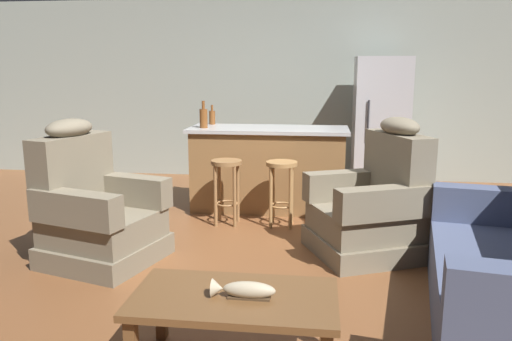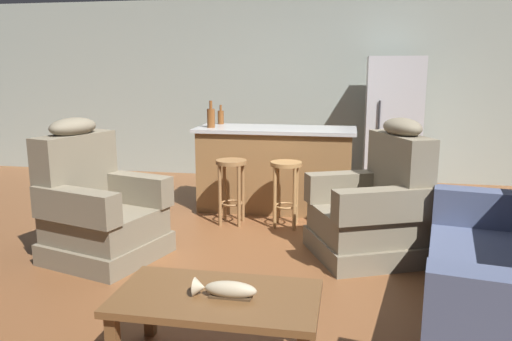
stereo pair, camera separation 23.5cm
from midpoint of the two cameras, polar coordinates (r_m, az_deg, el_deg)
ground_plane at (r=4.58m, az=1.17°, el=-8.98°), size 12.00×12.00×0.00m
back_wall at (r=7.39m, az=5.22°, el=9.15°), size 12.00×0.05×2.60m
coffee_table at (r=2.77m, az=-2.02°, el=-15.04°), size 1.10×0.60×0.42m
fish_figurine at (r=2.70m, az=-1.07°, el=-13.47°), size 0.34×0.10×0.10m
couch at (r=3.53m, az=28.93°, el=-10.97°), size 1.16×2.02×0.94m
recliner_near_lamp at (r=4.46m, az=-16.23°, el=-4.29°), size 1.04×1.04×1.20m
recliner_near_island at (r=4.45m, az=14.87°, el=-4.24°), size 1.11×1.11×1.20m
kitchen_island at (r=5.73m, az=3.39°, el=0.21°), size 1.80×0.70×0.95m
bar_stool_left at (r=5.19m, az=-1.54°, el=-1.06°), size 0.32×0.32×0.68m
bar_stool_right at (r=5.10m, az=4.76°, el=-1.32°), size 0.32×0.32×0.68m
refrigerator at (r=6.85m, az=16.27°, el=5.03°), size 0.70×0.69×1.76m
bottle_tall_green at (r=5.67m, az=-3.98°, el=6.07°), size 0.09×0.09×0.30m
bottle_short_amber at (r=6.03m, az=-2.93°, el=6.15°), size 0.07×0.07×0.23m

